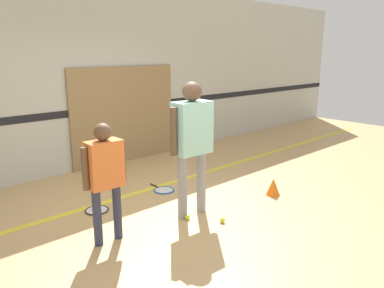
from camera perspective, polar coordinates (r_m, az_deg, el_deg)
ground_plane at (r=4.83m, az=-1.77°, el=-11.12°), size 16.00×16.00×0.00m
wall_back at (r=6.65m, az=-17.35°, el=9.49°), size 16.00×0.07×3.20m
wall_panel at (r=7.11m, az=-10.18°, el=4.40°), size 2.18×0.05×1.77m
floor_stripe at (r=5.62m, az=-9.03°, el=-7.52°), size 14.40×0.10×0.01m
person_instructor at (r=4.58m, az=0.00°, el=1.41°), size 0.64×0.29×1.70m
person_student_left at (r=4.07m, az=-13.14°, el=-3.93°), size 0.51×0.21×1.33m
racket_spare_on_floor at (r=5.17m, az=-14.31°, el=-9.67°), size 0.42×0.54×0.03m
racket_second_spare at (r=5.70m, az=-4.38°, el=-6.99°), size 0.32×0.52×0.03m
tennis_ball_near_instructor at (r=4.69m, az=4.64°, el=-11.48°), size 0.07×0.07×0.07m
tennis_ball_by_spare_racket at (r=5.09m, az=-11.16°, el=-9.61°), size 0.07×0.07×0.07m
tennis_ball_stray_left at (r=4.76m, az=-0.71°, el=-11.07°), size 0.07×0.07×0.07m
training_cone at (r=5.60m, az=12.27°, el=-6.39°), size 0.21×0.21×0.25m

